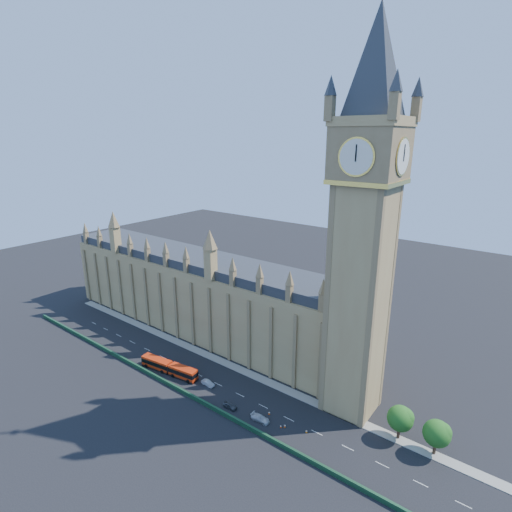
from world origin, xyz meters
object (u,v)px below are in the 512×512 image
Objects in this scene: red_bus at (169,367)px; car_white at (260,418)px; car_silver at (208,383)px; car_grey at (230,406)px.

car_white is (34.33, -0.36, -1.04)m from red_bus.
car_silver is at bearing 79.35° from car_white.
car_silver is 0.85× the size of car_white.
car_silver is (-11.47, 3.65, 0.03)m from car_grey.
red_bus is 13.88m from car_silver.
car_silver reaches higher than car_grey.
car_grey is at bearing 92.35° from car_white.
car_grey is (25.09, -1.22, -1.10)m from red_bus.
car_grey is at bearing -105.25° from car_silver.
car_white reaches higher than car_silver.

